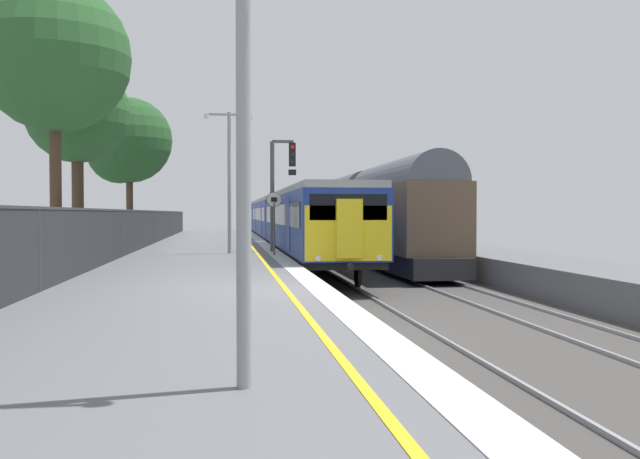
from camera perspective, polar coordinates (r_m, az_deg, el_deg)
ground at (r=15.88m, az=8.05°, el=-6.81°), size 17.40×110.00×1.21m
commuter_train_at_platform at (r=50.45m, az=-3.46°, el=0.92°), size 2.83×59.00×3.81m
freight_train_adjacent_track at (r=37.99m, az=4.04°, el=1.43°), size 2.60×26.31×4.92m
signal_gantry at (r=29.86m, az=-3.35°, el=3.88°), size 1.10×0.24×4.73m
speed_limit_sign at (r=27.31m, az=-3.75°, el=1.21°), size 0.59×0.08×2.46m
platform_lamp_near at (r=6.81m, az=-6.25°, el=16.00°), size 2.00×0.20×5.71m
platform_lamp_mid at (r=28.79m, az=-7.37°, el=4.78°), size 2.00×0.20×5.72m
platform_back_fence at (r=15.62m, az=-21.85°, el=-1.36°), size 0.07×99.00×1.78m
background_tree_left at (r=27.99m, az=-19.19°, el=8.73°), size 3.83×3.83×7.33m
background_tree_centre at (r=36.97m, az=-15.44°, el=6.71°), size 4.28×4.28×7.45m
background_tree_right at (r=22.75m, az=-20.91°, el=12.62°), size 4.46×4.46×8.50m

